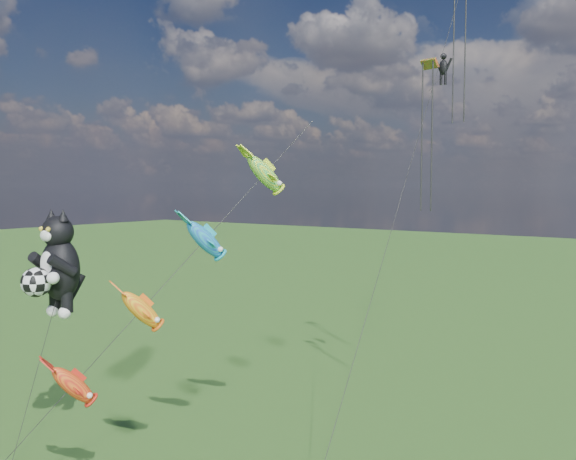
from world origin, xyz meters
The scene contains 4 objects.
ground centered at (0.00, 0.00, 0.00)m, with size 300.00×300.00×0.00m, color #194411.
cat_kite_rig centered at (3.58, -0.55, 9.33)m, with size 2.48×4.10×12.07m.
fish_windsock_rig centered at (10.52, 0.79, 9.19)m, with size 8.11×13.87×16.39m.
parafoil_rig centered at (16.98, 15.55, 19.87)m, with size 2.05×17.52×26.71m.
Camera 1 is at (31.65, -19.28, 13.26)m, focal length 40.00 mm.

